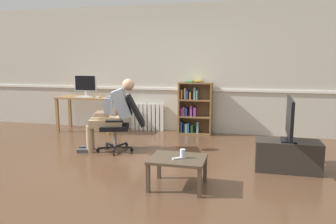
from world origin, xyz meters
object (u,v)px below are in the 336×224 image
at_px(office_chair, 124,120).
at_px(tv_stand, 287,156).
at_px(computer_desk, 87,102).
at_px(drinking_glass, 183,154).
at_px(spare_remote, 178,158).
at_px(imac_monitor, 85,84).
at_px(bookshelf, 194,109).
at_px(radiator, 148,117).
at_px(keyboard, 84,97).
at_px(coffee_table, 178,162).
at_px(person_seated, 112,113).
at_px(tv_screen, 290,119).
at_px(computer_mouse, 98,97).

distance_m(office_chair, tv_stand, 2.65).
height_order(computer_desk, tv_stand, computer_desk).
height_order(drinking_glass, spare_remote, drinking_glass).
xyz_separation_m(computer_desk, office_chair, (1.36, -1.27, -0.12)).
height_order(imac_monitor, bookshelf, imac_monitor).
relative_size(imac_monitor, bookshelf, 0.45).
relative_size(computer_desk, tv_stand, 1.45).
xyz_separation_m(radiator, office_chair, (0.11, -1.66, 0.22)).
relative_size(office_chair, drinking_glass, 8.83).
height_order(keyboard, office_chair, office_chair).
xyz_separation_m(imac_monitor, drinking_glass, (2.72, -2.74, -0.60)).
relative_size(imac_monitor, coffee_table, 0.77).
height_order(computer_desk, person_seated, person_seated).
height_order(computer_desk, coffee_table, computer_desk).
distance_m(coffee_table, spare_remote, 0.08).
bearing_deg(imac_monitor, person_seated, -48.61).
distance_m(keyboard, coffee_table, 3.63).
height_order(radiator, spare_remote, radiator).
relative_size(bookshelf, tv_screen, 1.27).
height_order(radiator, coffee_table, radiator).
bearing_deg(office_chair, computer_mouse, -155.87).
bearing_deg(spare_remote, tv_stand, -90.76).
bearing_deg(tv_stand, imac_monitor, 156.21).
relative_size(computer_mouse, coffee_table, 0.15).
bearing_deg(imac_monitor, bookshelf, 5.20).
distance_m(computer_mouse, bookshelf, 2.02).
bearing_deg(person_seated, office_chair, 90.00).
height_order(imac_monitor, office_chair, imac_monitor).
bearing_deg(coffee_table, keyboard, 135.65).
distance_m(radiator, tv_stand, 3.42).
height_order(computer_mouse, person_seated, person_seated).
xyz_separation_m(keyboard, bookshelf, (2.28, 0.43, -0.24)).
bearing_deg(person_seated, spare_remote, 28.57).
distance_m(keyboard, person_seated, 1.67).
height_order(computer_desk, office_chair, office_chair).
height_order(radiator, drinking_glass, radiator).
bearing_deg(radiator, computer_desk, -162.59).
relative_size(coffee_table, drinking_glass, 6.11).
xyz_separation_m(computer_desk, keyboard, (0.01, -0.14, 0.12)).
bearing_deg(office_chair, spare_remote, 23.39).
xyz_separation_m(imac_monitor, tv_stand, (4.02, -1.77, -0.81)).
xyz_separation_m(imac_monitor, coffee_table, (2.66, -2.74, -0.70)).
bearing_deg(radiator, spare_remote, -66.26).
bearing_deg(keyboard, radiator, 23.25).
distance_m(keyboard, tv_stand, 4.27).
relative_size(radiator, person_seated, 0.60).
distance_m(office_chair, spare_remote, 1.91).
distance_m(radiator, office_chair, 1.68).
height_order(computer_mouse, bookshelf, bookshelf).
bearing_deg(tv_screen, computer_desk, 69.46).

